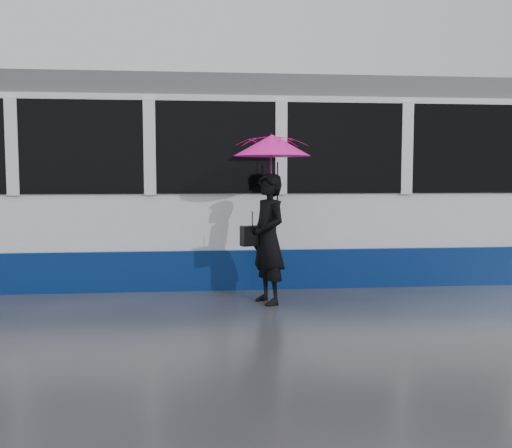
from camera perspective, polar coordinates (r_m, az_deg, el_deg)
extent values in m
plane|color=#2C2C31|center=(7.76, 2.34, -8.34)|extent=(90.00, 90.00, 0.00)
cube|color=#3F3D38|center=(9.49, 0.84, -5.86)|extent=(34.00, 0.07, 0.02)
cube|color=#3F3D38|center=(10.90, -0.02, -4.46)|extent=(34.00, 0.07, 0.02)
cube|color=white|center=(10.67, 14.99, 3.35)|extent=(24.00, 2.40, 2.95)
cube|color=navy|center=(10.77, 14.85, -3.13)|extent=(24.00, 2.56, 0.62)
cube|color=black|center=(10.68, 15.07, 6.97)|extent=(23.00, 2.48, 1.40)
cube|color=#53555A|center=(10.76, 15.18, 12.17)|extent=(23.60, 2.20, 0.35)
imported|color=black|center=(7.87, 1.24, -1.48)|extent=(0.65, 0.77, 1.81)
imported|color=#F81499|center=(7.83, 1.62, 5.81)|extent=(1.30, 1.31, 0.90)
cone|color=#F81499|center=(7.84, 1.62, 7.88)|extent=(1.39, 1.39, 0.29)
cylinder|color=black|center=(7.85, 1.62, 9.11)|extent=(0.01, 0.01, 0.07)
cylinder|color=black|center=(7.86, 2.16, 3.34)|extent=(0.02, 0.02, 0.79)
cube|color=black|center=(7.86, -0.37, -1.17)|extent=(0.35, 0.25, 0.28)
cylinder|color=black|center=(7.84, -0.37, 0.50)|extent=(0.01, 0.01, 0.18)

